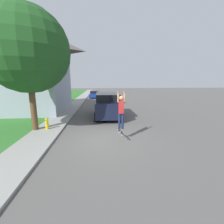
{
  "coord_description": "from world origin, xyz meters",
  "views": [
    {
      "loc": [
        -0.25,
        -7.72,
        3.12
      ],
      "look_at": [
        0.49,
        1.4,
        1.22
      ],
      "focal_mm": 24.0,
      "sensor_mm": 36.0,
      "label": 1
    }
  ],
  "objects_px": {
    "lawn_tree_near": "(27,51)",
    "suv_parked": "(107,104)",
    "skateboard": "(120,132)",
    "skateboarder": "(121,110)",
    "car_down_street": "(95,94)",
    "fire_hydrant": "(47,124)"
  },
  "relations": [
    {
      "from": "lawn_tree_near",
      "to": "suv_parked",
      "type": "bearing_deg",
      "value": 36.55
    },
    {
      "from": "suv_parked",
      "to": "skateboard",
      "type": "bearing_deg",
      "value": -85.75
    },
    {
      "from": "lawn_tree_near",
      "to": "skateboarder",
      "type": "relative_size",
      "value": 3.63
    },
    {
      "from": "suv_parked",
      "to": "car_down_street",
      "type": "bearing_deg",
      "value": 95.82
    },
    {
      "from": "lawn_tree_near",
      "to": "skateboarder",
      "type": "xyz_separation_m",
      "value": [
        5.2,
        -1.96,
        -3.14
      ]
    },
    {
      "from": "skateboard",
      "to": "lawn_tree_near",
      "type": "bearing_deg",
      "value": 158.67
    },
    {
      "from": "skateboard",
      "to": "fire_hydrant",
      "type": "height_order",
      "value": "fire_hydrant"
    },
    {
      "from": "car_down_street",
      "to": "skateboarder",
      "type": "height_order",
      "value": "skateboarder"
    },
    {
      "from": "car_down_street",
      "to": "skateboarder",
      "type": "bearing_deg",
      "value": -84.49
    },
    {
      "from": "lawn_tree_near",
      "to": "skateboarder",
      "type": "height_order",
      "value": "lawn_tree_near"
    },
    {
      "from": "car_down_street",
      "to": "fire_hydrant",
      "type": "xyz_separation_m",
      "value": [
        -2.42,
        -19.4,
        -0.2
      ]
    },
    {
      "from": "suv_parked",
      "to": "skateboarder",
      "type": "relative_size",
      "value": 2.46
    },
    {
      "from": "suv_parked",
      "to": "car_down_street",
      "type": "height_order",
      "value": "suv_parked"
    },
    {
      "from": "car_down_street",
      "to": "skateboard",
      "type": "relative_size",
      "value": 5.38
    },
    {
      "from": "skateboard",
      "to": "skateboarder",
      "type": "bearing_deg",
      "value": 64.89
    },
    {
      "from": "skateboarder",
      "to": "fire_hydrant",
      "type": "relative_size",
      "value": 2.72
    },
    {
      "from": "skateboarder",
      "to": "skateboard",
      "type": "height_order",
      "value": "skateboarder"
    },
    {
      "from": "skateboarder",
      "to": "car_down_street",
      "type": "bearing_deg",
      "value": 95.51
    },
    {
      "from": "skateboarder",
      "to": "skateboard",
      "type": "relative_size",
      "value": 2.42
    },
    {
      "from": "lawn_tree_near",
      "to": "skateboard",
      "type": "distance_m",
      "value": 7.04
    },
    {
      "from": "skateboard",
      "to": "fire_hydrant",
      "type": "distance_m",
      "value": 4.89
    },
    {
      "from": "skateboarder",
      "to": "skateboard",
      "type": "xyz_separation_m",
      "value": [
        -0.03,
        -0.06,
        -1.18
      ]
    }
  ]
}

